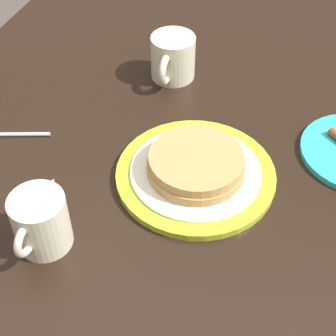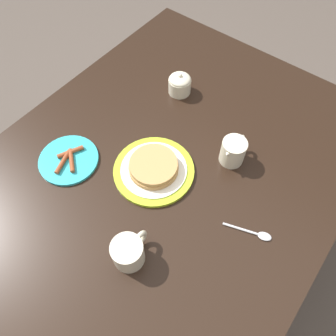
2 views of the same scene
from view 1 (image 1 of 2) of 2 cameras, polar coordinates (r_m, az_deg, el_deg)
The scene contains 4 objects.
dining_table at distance 0.91m, azimuth 2.30°, elevation -4.01°, with size 1.47×1.04×0.74m.
pancake_plate at distance 0.80m, azimuth 3.11°, elevation -0.16°, with size 0.25×0.25×0.05m.
coffee_mug at distance 0.99m, azimuth 0.50°, elevation 12.15°, with size 0.11×0.08×0.08m.
creamer_pitcher at distance 0.72m, azimuth -13.89°, elevation -5.65°, with size 0.12×0.08×0.09m.
Camera 1 is at (0.57, 0.15, 1.32)m, focal length 55.00 mm.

